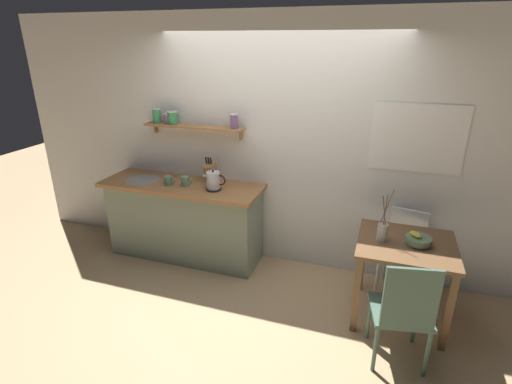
% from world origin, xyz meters
% --- Properties ---
extents(ground_plane, '(14.00, 14.00, 0.00)m').
position_xyz_m(ground_plane, '(0.00, 0.00, 0.00)').
color(ground_plane, tan).
extents(back_wall, '(6.80, 0.11, 2.70)m').
position_xyz_m(back_wall, '(0.21, 0.65, 1.35)').
color(back_wall, white).
rests_on(back_wall, ground_plane).
extents(kitchen_counter, '(1.83, 0.63, 0.92)m').
position_xyz_m(kitchen_counter, '(-1.00, 0.32, 0.47)').
color(kitchen_counter, gray).
rests_on(kitchen_counter, ground_plane).
extents(wall_shelf, '(1.15, 0.20, 0.29)m').
position_xyz_m(wall_shelf, '(-0.98, 0.49, 1.57)').
color(wall_shelf, '#9E6B3D').
extents(dining_table, '(0.82, 0.75, 0.77)m').
position_xyz_m(dining_table, '(1.38, -0.04, 0.63)').
color(dining_table, brown).
rests_on(dining_table, ground_plane).
extents(dining_chair_near, '(0.51, 0.50, 0.95)m').
position_xyz_m(dining_chair_near, '(1.38, -0.66, 0.52)').
color(dining_chair_near, '#4C6B5B').
rests_on(dining_chair_near, ground_plane).
extents(dining_chair_far, '(0.48, 0.46, 0.85)m').
position_xyz_m(dining_chair_far, '(1.40, 0.41, 0.48)').
color(dining_chair_far, white).
rests_on(dining_chair_far, ground_plane).
extents(fruit_bowl, '(0.22, 0.22, 0.11)m').
position_xyz_m(fruit_bowl, '(1.47, -0.04, 0.82)').
color(fruit_bowl, slate).
rests_on(fruit_bowl, dining_table).
extents(twig_vase, '(0.10, 0.09, 0.49)m').
position_xyz_m(twig_vase, '(1.17, -0.07, 0.86)').
color(twig_vase, '#B7B2A8').
rests_on(twig_vase, dining_table).
extents(electric_kettle, '(0.25, 0.17, 0.22)m').
position_xyz_m(electric_kettle, '(-0.57, 0.25, 1.02)').
color(electric_kettle, black).
rests_on(electric_kettle, kitchen_counter).
extents(knife_block, '(0.10, 0.18, 0.30)m').
position_xyz_m(knife_block, '(-0.72, 0.48, 1.03)').
color(knife_block, tan).
rests_on(knife_block, kitchen_counter).
extents(coffee_mug_by_sink, '(0.13, 0.09, 0.11)m').
position_xyz_m(coffee_mug_by_sink, '(-1.11, 0.22, 0.97)').
color(coffee_mug_by_sink, slate).
rests_on(coffee_mug_by_sink, kitchen_counter).
extents(coffee_mug_spare, '(0.13, 0.09, 0.11)m').
position_xyz_m(coffee_mug_spare, '(-0.92, 0.26, 0.97)').
color(coffee_mug_spare, slate).
rests_on(coffee_mug_spare, kitchen_counter).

